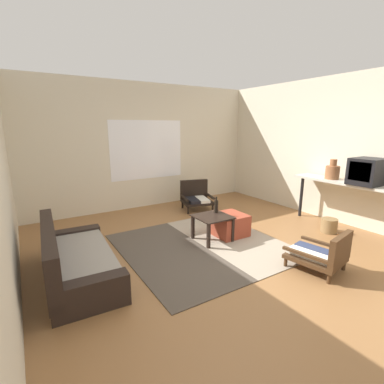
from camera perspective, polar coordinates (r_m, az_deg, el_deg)
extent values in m
plane|color=olive|center=(4.12, 8.57, -12.55)|extent=(7.80, 7.80, 0.00)
cube|color=beige|center=(6.35, -9.40, 9.21)|extent=(5.60, 0.12, 2.70)
cube|color=white|center=(6.30, -9.15, 8.53)|extent=(1.68, 0.01, 1.28)
cube|color=beige|center=(5.98, 27.02, 7.71)|extent=(0.12, 6.60, 2.70)
cube|color=#4C4238|center=(4.07, -4.81, -12.66)|extent=(1.16, 2.36, 0.01)
cube|color=gray|center=(4.67, 8.08, -9.26)|extent=(1.16, 2.36, 0.01)
cube|color=black|center=(3.76, -21.76, -14.20)|extent=(0.84, 1.74, 0.21)
cube|color=gray|center=(3.70, -21.50, -11.97)|extent=(0.73, 1.56, 0.10)
cube|color=black|center=(3.64, -27.06, -10.85)|extent=(0.24, 1.71, 0.56)
cube|color=black|center=(4.43, -23.12, -9.17)|extent=(0.75, 0.22, 0.34)
cube|color=black|center=(3.07, -19.92, -19.30)|extent=(0.75, 0.22, 0.34)
cube|color=black|center=(4.41, 4.23, -5.05)|extent=(0.54, 0.52, 0.02)
cube|color=black|center=(4.52, 0.16, -7.27)|extent=(0.04, 0.04, 0.39)
cube|color=black|center=(4.77, 4.87, -6.21)|extent=(0.04, 0.04, 0.39)
cube|color=black|center=(4.18, 3.41, -9.05)|extent=(0.04, 0.04, 0.39)
cube|color=black|center=(4.45, 8.29, -7.77)|extent=(0.04, 0.04, 0.39)
cylinder|color=black|center=(5.97, 4.24, -3.36)|extent=(0.04, 0.04, 0.15)
cylinder|color=black|center=(5.80, -0.80, -3.80)|extent=(0.04, 0.04, 0.15)
cylinder|color=black|center=(6.39, 2.76, -2.20)|extent=(0.04, 0.04, 0.15)
cylinder|color=black|center=(6.24, -1.97, -2.57)|extent=(0.04, 0.04, 0.15)
cube|color=black|center=(6.07, 1.07, -2.04)|extent=(0.75, 0.70, 0.05)
cube|color=silver|center=(6.07, 2.11, -1.50)|extent=(0.33, 0.53, 0.06)
cube|color=black|center=(6.00, 0.14, -1.66)|extent=(0.33, 0.53, 0.06)
cube|color=black|center=(6.24, 0.40, 0.61)|extent=(0.62, 0.24, 0.42)
cube|color=black|center=(6.13, 3.68, -0.79)|extent=(0.19, 0.54, 0.04)
cube|color=black|center=(5.96, -1.60, -1.18)|extent=(0.19, 0.54, 0.04)
cylinder|color=#472D19|center=(3.93, 18.65, -13.48)|extent=(0.04, 0.04, 0.12)
cylinder|color=#472D19|center=(4.31, 21.70, -11.27)|extent=(0.04, 0.04, 0.12)
cylinder|color=#472D19|center=(3.74, 26.26, -15.64)|extent=(0.04, 0.04, 0.12)
cylinder|color=#472D19|center=(4.14, 28.68, -13.05)|extent=(0.04, 0.04, 0.12)
cube|color=#472D19|center=(3.98, 23.92, -12.19)|extent=(0.65, 0.72, 0.05)
cube|color=silver|center=(3.89, 23.14, -11.86)|extent=(0.28, 0.59, 0.06)
cube|color=#2D3856|center=(4.05, 24.28, -10.94)|extent=(0.28, 0.59, 0.06)
cube|color=#472D19|center=(3.81, 28.16, -10.38)|extent=(0.55, 0.17, 0.36)
cube|color=#472D19|center=(3.72, 22.49, -11.92)|extent=(0.16, 0.62, 0.04)
cube|color=#472D19|center=(4.16, 25.49, -9.54)|extent=(0.16, 0.62, 0.04)
cube|color=#993D28|center=(4.72, 7.63, -6.68)|extent=(0.52, 0.52, 0.36)
cube|color=beige|center=(5.49, 29.17, 1.69)|extent=(0.42, 1.87, 0.04)
cylinder|color=black|center=(6.03, 21.49, -0.81)|extent=(0.06, 0.06, 0.82)
cube|color=black|center=(5.32, 32.28, 3.57)|extent=(0.49, 0.43, 0.43)
cube|color=black|center=(5.10, 31.13, 3.61)|extent=(0.01, 0.34, 0.30)
cylinder|color=#935B38|center=(5.60, 26.82, 3.58)|extent=(0.24, 0.24, 0.23)
cylinder|color=#935B38|center=(5.58, 27.01, 5.38)|extent=(0.11, 0.11, 0.12)
cylinder|color=black|center=(4.55, 4.98, -2.98)|extent=(0.06, 0.06, 0.21)
cylinder|color=black|center=(4.52, 5.02, -1.36)|extent=(0.03, 0.03, 0.06)
cylinder|color=olive|center=(5.37, 26.29, -6.18)|extent=(0.26, 0.26, 0.24)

